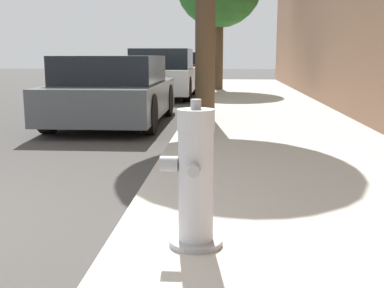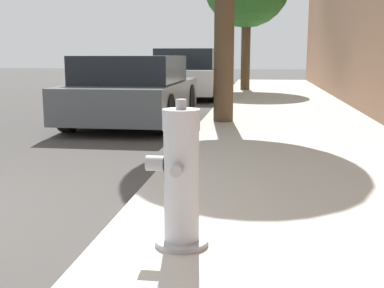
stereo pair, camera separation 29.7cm
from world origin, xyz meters
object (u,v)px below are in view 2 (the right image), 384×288
at_px(parked_car_far, 210,69).
at_px(fire_hydrant, 181,180).
at_px(parked_car_near, 134,90).
at_px(parked_car_mid, 189,74).

bearing_deg(parked_car_far, fire_hydrant, -84.55).
bearing_deg(fire_hydrant, parked_car_near, 107.46).
relative_size(parked_car_mid, parked_car_far, 1.04).
relative_size(fire_hydrant, parked_car_mid, 0.23).
bearing_deg(parked_car_mid, parked_car_near, -92.28).
distance_m(parked_car_mid, parked_car_far, 5.97).
relative_size(parked_car_near, parked_car_mid, 0.99).
bearing_deg(parked_car_near, fire_hydrant, -72.54).
bearing_deg(parked_car_mid, fire_hydrant, -81.78).
height_order(fire_hydrant, parked_car_far, parked_car_far).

